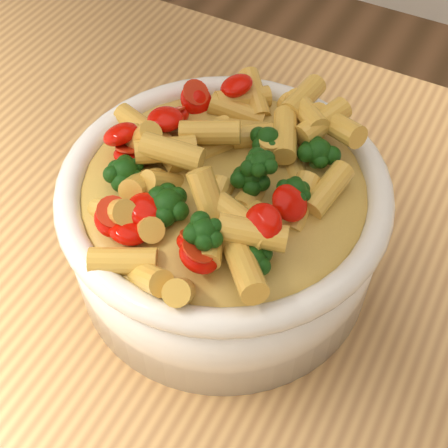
% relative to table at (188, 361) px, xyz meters
% --- Properties ---
extents(table, '(1.20, 0.80, 0.90)m').
position_rel_table_xyz_m(table, '(0.00, 0.00, 0.00)').
color(table, tan).
rests_on(table, ground).
extents(serving_bowl, '(0.26, 0.26, 0.11)m').
position_rel_table_xyz_m(serving_bowl, '(0.01, 0.06, 0.16)').
color(serving_bowl, white).
rests_on(serving_bowl, table).
extents(pasta_salad, '(0.21, 0.21, 0.05)m').
position_rel_table_xyz_m(pasta_salad, '(0.01, 0.06, 0.23)').
color(pasta_salad, gold).
rests_on(pasta_salad, serving_bowl).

